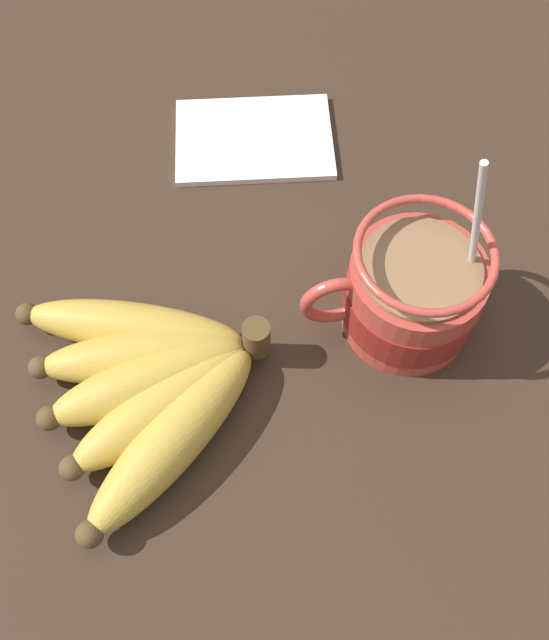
% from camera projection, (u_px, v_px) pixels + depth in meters
% --- Properties ---
extents(table, '(1.20, 1.20, 0.04)m').
position_uv_depth(table, '(280.00, 322.00, 0.56)').
color(table, '#332319').
rests_on(table, ground).
extents(coffee_mug, '(0.13, 0.10, 0.17)m').
position_uv_depth(coffee_mug, '(411.00, 294.00, 0.51)').
color(coffee_mug, '#B23D33').
rests_on(coffee_mug, table).
extents(banana_bunch, '(0.18, 0.20, 0.04)m').
position_uv_depth(banana_bunch, '(152.00, 383.00, 0.50)').
color(banana_bunch, '#4C381E').
rests_on(banana_bunch, table).
extents(napkin, '(0.15, 0.11, 0.01)m').
position_uv_depth(napkin, '(254.00, 139.00, 0.63)').
color(napkin, white).
rests_on(napkin, table).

